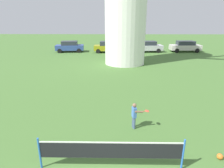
{
  "coord_description": "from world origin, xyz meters",
  "views": [
    {
      "loc": [
        -0.03,
        -2.99,
        4.53
      ],
      "look_at": [
        -0.15,
        3.96,
        2.18
      ],
      "focal_mm": 30.8,
      "sensor_mm": 36.0,
      "label": 1
    }
  ],
  "objects_px": {
    "parked_car_blue": "(70,46)",
    "stray_ball": "(220,156)",
    "parked_car_silver": "(147,46)",
    "tennis_net": "(111,151)",
    "parked_car_mustard": "(108,47)",
    "parked_car_cream": "(185,46)",
    "player_far": "(135,114)"
  },
  "relations": [
    {
      "from": "parked_car_blue",
      "to": "stray_ball",
      "type": "bearing_deg",
      "value": -65.64
    },
    {
      "from": "stray_ball",
      "to": "parked_car_silver",
      "type": "xyz_separation_m",
      "value": [
        0.98,
        22.56,
        0.71
      ]
    },
    {
      "from": "stray_ball",
      "to": "parked_car_silver",
      "type": "bearing_deg",
      "value": 87.5
    },
    {
      "from": "stray_ball",
      "to": "parked_car_blue",
      "type": "height_order",
      "value": "parked_car_blue"
    },
    {
      "from": "tennis_net",
      "to": "parked_car_mustard",
      "type": "relative_size",
      "value": 1.17
    },
    {
      "from": "parked_car_blue",
      "to": "parked_car_silver",
      "type": "bearing_deg",
      "value": 0.54
    },
    {
      "from": "tennis_net",
      "to": "parked_car_cream",
      "type": "height_order",
      "value": "parked_car_cream"
    },
    {
      "from": "player_far",
      "to": "parked_car_cream",
      "type": "xyz_separation_m",
      "value": [
        9.33,
        20.95,
        0.14
      ]
    },
    {
      "from": "stray_ball",
      "to": "parked_car_silver",
      "type": "relative_size",
      "value": 0.05
    },
    {
      "from": "parked_car_blue",
      "to": "parked_car_silver",
      "type": "relative_size",
      "value": 0.91
    },
    {
      "from": "stray_ball",
      "to": "parked_car_silver",
      "type": "height_order",
      "value": "parked_car_silver"
    },
    {
      "from": "player_far",
      "to": "parked_car_mustard",
      "type": "relative_size",
      "value": 0.3
    },
    {
      "from": "parked_car_mustard",
      "to": "parked_car_cream",
      "type": "xyz_separation_m",
      "value": [
        11.23,
        0.76,
        0.0
      ]
    },
    {
      "from": "parked_car_silver",
      "to": "parked_car_cream",
      "type": "distance_m",
      "value": 5.62
    },
    {
      "from": "player_far",
      "to": "parked_car_blue",
      "type": "xyz_separation_m",
      "value": [
        -7.43,
        20.51,
        0.14
      ]
    },
    {
      "from": "stray_ball",
      "to": "parked_car_cream",
      "type": "height_order",
      "value": "parked_car_cream"
    },
    {
      "from": "parked_car_mustard",
      "to": "parked_car_silver",
      "type": "bearing_deg",
      "value": 4.27
    },
    {
      "from": "stray_ball",
      "to": "parked_car_cream",
      "type": "xyz_separation_m",
      "value": [
        6.6,
        22.89,
        0.71
      ]
    },
    {
      "from": "player_far",
      "to": "parked_car_silver",
      "type": "relative_size",
      "value": 0.26
    },
    {
      "from": "stray_ball",
      "to": "player_far",
      "type": "bearing_deg",
      "value": 144.63
    },
    {
      "from": "parked_car_blue",
      "to": "parked_car_mustard",
      "type": "relative_size",
      "value": 1.07
    },
    {
      "from": "parked_car_mustard",
      "to": "parked_car_cream",
      "type": "height_order",
      "value": "same"
    },
    {
      "from": "parked_car_mustard",
      "to": "parked_car_silver",
      "type": "relative_size",
      "value": 0.86
    },
    {
      "from": "parked_car_blue",
      "to": "parked_car_silver",
      "type": "xyz_separation_m",
      "value": [
        11.15,
        0.1,
        0.0
      ]
    },
    {
      "from": "stray_ball",
      "to": "parked_car_mustard",
      "type": "xyz_separation_m",
      "value": [
        -4.63,
        22.14,
        0.71
      ]
    },
    {
      "from": "tennis_net",
      "to": "parked_car_blue",
      "type": "bearing_deg",
      "value": 105.74
    },
    {
      "from": "parked_car_mustard",
      "to": "parked_car_silver",
      "type": "xyz_separation_m",
      "value": [
        5.62,
        0.42,
        0.0
      ]
    },
    {
      "from": "tennis_net",
      "to": "player_far",
      "type": "xyz_separation_m",
      "value": [
        0.96,
        2.44,
        -0.02
      ]
    },
    {
      "from": "parked_car_blue",
      "to": "parked_car_cream",
      "type": "xyz_separation_m",
      "value": [
        16.76,
        0.44,
        0.0
      ]
    },
    {
      "from": "tennis_net",
      "to": "parked_car_cream",
      "type": "distance_m",
      "value": 25.56
    },
    {
      "from": "player_far",
      "to": "parked_car_cream",
      "type": "distance_m",
      "value": 22.94
    },
    {
      "from": "player_far",
      "to": "parked_car_mustard",
      "type": "distance_m",
      "value": 20.29
    }
  ]
}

